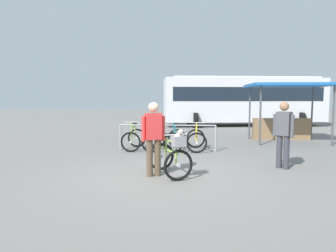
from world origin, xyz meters
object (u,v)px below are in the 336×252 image
at_px(racked_bike_lime, 134,139).
at_px(racked_bike_teal, 175,139).
at_px(racked_bike_yellow, 196,139).
at_px(bus_distant, 243,98).
at_px(featured_bicycle, 171,155).
at_px(racked_bike_blue, 154,139).
at_px(pedestrian_with_backpack, 284,131).
at_px(person_with_featured_bike, 154,136).
at_px(market_stall, 285,107).

xyz_separation_m(racked_bike_lime, racked_bike_teal, (1.40, -0.03, -0.00)).
bearing_deg(racked_bike_yellow, bus_distant, 70.79).
relative_size(racked_bike_yellow, featured_bicycle, 0.87).
height_order(racked_bike_teal, featured_bicycle, featured_bicycle).
relative_size(racked_bike_yellow, bus_distant, 0.11).
distance_m(racked_bike_blue, pedestrian_with_backpack, 4.28).
xyz_separation_m(racked_bike_teal, featured_bicycle, (0.04, -3.38, 0.12)).
bearing_deg(racked_bike_yellow, person_with_featured_bike, -107.39).
relative_size(racked_bike_lime, racked_bike_teal, 0.99).
bearing_deg(racked_bike_teal, racked_bike_blue, 178.90).
bearing_deg(bus_distant, racked_bike_yellow, -109.21).
height_order(featured_bicycle, person_with_featured_bike, person_with_featured_bike).
bearing_deg(pedestrian_with_backpack, racked_bike_blue, 144.40).
relative_size(racked_bike_lime, racked_bike_blue, 0.95).
height_order(racked_bike_yellow, bus_distant, bus_distant).
relative_size(racked_bike_blue, pedestrian_with_backpack, 0.72).
xyz_separation_m(racked_bike_lime, bus_distant, (5.38, 9.37, 1.37)).
bearing_deg(featured_bicycle, bus_distant, 72.87).
relative_size(racked_bike_teal, market_stall, 0.37).
distance_m(racked_bike_lime, featured_bicycle, 3.70).
bearing_deg(bus_distant, market_stall, -86.67).
xyz_separation_m(racked_bike_yellow, bus_distant, (3.28, 9.41, 1.37)).
distance_m(bus_distant, market_stall, 6.95).
distance_m(pedestrian_with_backpack, bus_distant, 11.94).
xyz_separation_m(bus_distant, market_stall, (0.40, -6.93, -0.35)).
bearing_deg(pedestrian_with_backpack, racked_bike_lime, 149.10).
height_order(racked_bike_lime, person_with_featured_bike, person_with_featured_bike).
height_order(racked_bike_yellow, person_with_featured_bike, person_with_featured_bike).
height_order(pedestrian_with_backpack, bus_distant, bus_distant).
xyz_separation_m(racked_bike_blue, racked_bike_teal, (0.70, -0.01, -0.00)).
height_order(racked_bike_lime, racked_bike_yellow, same).
height_order(person_with_featured_bike, pedestrian_with_backpack, same).
bearing_deg(market_stall, featured_bicycle, -126.62).
bearing_deg(person_with_featured_bike, bus_distant, 71.27).
height_order(racked_bike_blue, bus_distant, bus_distant).
distance_m(pedestrian_with_backpack, market_stall, 5.20).
height_order(featured_bicycle, market_stall, market_stall).
bearing_deg(racked_bike_blue, pedestrian_with_backpack, -35.60).
bearing_deg(racked_bike_lime, market_stall, 22.83).
distance_m(featured_bicycle, market_stall, 7.34).
bearing_deg(racked_bike_teal, person_with_featured_bike, -95.97).
bearing_deg(person_with_featured_bike, pedestrian_with_backpack, 16.45).
xyz_separation_m(person_with_featured_bike, market_stall, (4.73, 5.84, 0.49)).
xyz_separation_m(racked_bike_blue, person_with_featured_bike, (0.35, -3.39, 0.54)).
height_order(featured_bicycle, bus_distant, bus_distant).
relative_size(racked_bike_teal, person_with_featured_bike, 0.69).
bearing_deg(racked_bike_lime, featured_bicycle, -67.13).
relative_size(racked_bike_teal, bus_distant, 0.11).
height_order(racked_bike_lime, market_stall, market_stall).
bearing_deg(racked_bike_blue, racked_bike_yellow, -1.10).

